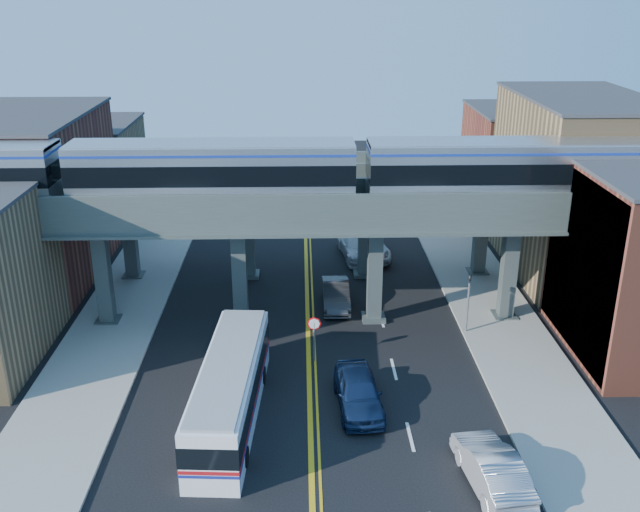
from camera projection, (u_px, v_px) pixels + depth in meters
The scene contains 19 objects.
ground at pixel (309, 391), 35.75m from camera, with size 120.00×120.00×0.00m, color black.
sidewalk_west at pixel (125, 307), 44.75m from camera, with size 5.00×70.00×0.16m, color gray.
sidewalk_east at pixel (488, 303), 45.33m from camera, with size 5.00×70.00×0.16m, color gray.
building_west_b at pixel (33, 198), 48.21m from camera, with size 8.00×14.00×11.00m, color brown.
building_west_c at pixel (89, 172), 60.87m from camera, with size 8.00×10.00×8.00m, color olive.
building_east_b at pixel (575, 187), 48.97m from camera, with size 8.00×14.00×12.00m, color olive.
building_east_c at pixel (518, 163), 61.63m from camera, with size 8.00×10.00×9.00m, color brown.
mural_panel at pixel (579, 270), 38.13m from camera, with size 0.10×9.50×9.50m, color teal.
elevated_viaduct_near at pixel (307, 219), 40.87m from camera, with size 52.00×3.60×7.40m.
elevated_viaduct_far at pixel (306, 186), 47.40m from camera, with size 52.00×3.60×7.40m.
transit_train at pixel (213, 171), 39.71m from camera, with size 48.98×3.07×3.58m.
stop_sign at pixel (314, 332), 37.92m from camera, with size 0.76×0.09×2.63m.
traffic_signal at pixel (468, 297), 40.75m from camera, with size 0.15×0.18×4.10m.
transit_bus at pixel (230, 391), 33.01m from camera, with size 3.18×11.32×2.88m.
car_lane_a at pixel (358, 392), 34.05m from camera, with size 2.05×5.11×1.74m, color #11203F.
car_lane_b at pixel (336, 295), 44.78m from camera, with size 1.65×4.74×1.56m, color #2C2C2E.
car_lane_c at pixel (367, 246), 52.92m from camera, with size 2.70×5.86×1.63m, color silver.
car_lane_d at pixel (358, 246), 52.85m from camera, with size 2.41×5.94×1.72m, color silver.
car_parked_curb at pixel (492, 468), 28.73m from camera, with size 1.81×5.18×1.71m, color #9E9EA2.
Camera 1 is at (-0.31, -30.90, 19.21)m, focal length 40.00 mm.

